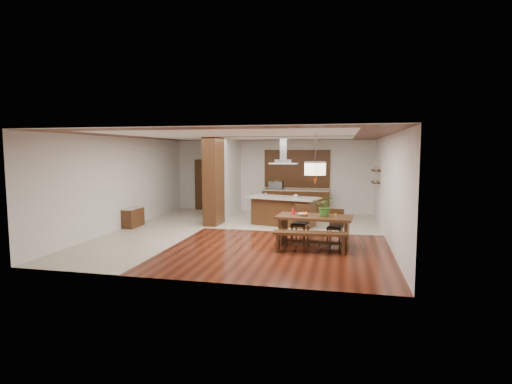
% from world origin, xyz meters
% --- Properties ---
extents(room_shell, '(9.00, 9.04, 2.92)m').
position_xyz_m(room_shell, '(0.00, 0.00, 2.06)').
color(room_shell, '#39130A').
rests_on(room_shell, ground).
extents(tile_hallway, '(2.50, 9.00, 0.01)m').
position_xyz_m(tile_hallway, '(-2.75, 0.00, 0.01)').
color(tile_hallway, beige).
rests_on(tile_hallway, ground).
extents(tile_kitchen, '(5.50, 4.00, 0.01)m').
position_xyz_m(tile_kitchen, '(1.25, 2.50, 0.01)').
color(tile_kitchen, beige).
rests_on(tile_kitchen, ground).
extents(soffit_band, '(8.00, 9.00, 0.02)m').
position_xyz_m(soffit_band, '(0.00, 0.00, 2.88)').
color(soffit_band, '#37170D').
rests_on(soffit_band, room_shell).
extents(partition_pier, '(0.45, 1.00, 2.90)m').
position_xyz_m(partition_pier, '(-1.40, 1.20, 1.45)').
color(partition_pier, '#311C0D').
rests_on(partition_pier, ground).
extents(partition_stub, '(0.18, 2.40, 2.90)m').
position_xyz_m(partition_stub, '(-1.40, 3.30, 1.45)').
color(partition_stub, silver).
rests_on(partition_stub, ground).
extents(hallway_console, '(0.37, 0.88, 0.63)m').
position_xyz_m(hallway_console, '(-3.81, 0.20, 0.32)').
color(hallway_console, '#311C0D').
rests_on(hallway_console, ground).
extents(hallway_doorway, '(1.10, 0.20, 2.10)m').
position_xyz_m(hallway_doorway, '(-2.70, 4.40, 1.05)').
color(hallway_doorway, '#311C0D').
rests_on(hallway_doorway, ground).
extents(rear_counter, '(2.60, 0.62, 0.95)m').
position_xyz_m(rear_counter, '(1.00, 4.20, 0.48)').
color(rear_counter, '#311C0D').
rests_on(rear_counter, ground).
extents(kitchen_window, '(2.60, 0.08, 1.50)m').
position_xyz_m(kitchen_window, '(1.00, 4.46, 1.75)').
color(kitchen_window, brown).
rests_on(kitchen_window, room_shell).
extents(shelf_lower, '(0.26, 0.90, 0.04)m').
position_xyz_m(shelf_lower, '(3.87, 2.60, 1.40)').
color(shelf_lower, '#311C0D').
rests_on(shelf_lower, room_shell).
extents(shelf_upper, '(0.26, 0.90, 0.04)m').
position_xyz_m(shelf_upper, '(3.87, 2.60, 1.80)').
color(shelf_upper, '#311C0D').
rests_on(shelf_upper, room_shell).
extents(dining_table, '(1.97, 1.10, 0.79)m').
position_xyz_m(dining_table, '(2.10, -1.18, 0.58)').
color(dining_table, '#311C0D').
rests_on(dining_table, ground).
extents(dining_bench, '(1.80, 0.46, 0.50)m').
position_xyz_m(dining_bench, '(2.04, -1.87, 0.25)').
color(dining_bench, '#311C0D').
rests_on(dining_bench, ground).
extents(dining_chair_left, '(0.51, 0.51, 0.97)m').
position_xyz_m(dining_chair_left, '(1.67, -0.57, 0.49)').
color(dining_chair_left, '#311C0D').
rests_on(dining_chair_left, ground).
extents(dining_chair_right, '(0.46, 0.46, 0.89)m').
position_xyz_m(dining_chair_right, '(2.62, -0.64, 0.44)').
color(dining_chair_right, '#311C0D').
rests_on(dining_chair_right, ground).
extents(pendant_lantern, '(0.64, 0.64, 1.31)m').
position_xyz_m(pendant_lantern, '(2.10, -1.18, 2.25)').
color(pendant_lantern, '#FFE6C3').
rests_on(pendant_lantern, room_shell).
extents(foliage_plant, '(0.46, 0.40, 0.51)m').
position_xyz_m(foliage_plant, '(2.37, -1.19, 1.05)').
color(foliage_plant, '#356B23').
rests_on(foliage_plant, dining_table).
extents(fruit_bowl, '(0.30, 0.30, 0.06)m').
position_xyz_m(fruit_bowl, '(1.81, -1.23, 0.82)').
color(fruit_bowl, '#BAB2A3').
rests_on(fruit_bowl, dining_table).
extents(napkin_cone, '(0.15, 0.15, 0.21)m').
position_xyz_m(napkin_cone, '(1.53, -1.07, 0.90)').
color(napkin_cone, '#AF0C19').
rests_on(napkin_cone, dining_table).
extents(gold_ornament, '(0.09, 0.09, 0.10)m').
position_xyz_m(gold_ornament, '(2.62, -1.30, 0.84)').
color(gold_ornament, gold).
rests_on(gold_ornament, dining_table).
extents(kitchen_island, '(2.50, 1.57, 0.96)m').
position_xyz_m(kitchen_island, '(0.90, 1.50, 0.49)').
color(kitchen_island, '#311C0D').
rests_on(kitchen_island, ground).
extents(range_hood, '(0.90, 0.55, 0.87)m').
position_xyz_m(range_hood, '(0.90, 1.50, 2.46)').
color(range_hood, silver).
rests_on(range_hood, room_shell).
extents(island_cup, '(0.13, 0.13, 0.09)m').
position_xyz_m(island_cup, '(1.31, 1.42, 1.00)').
color(island_cup, white).
rests_on(island_cup, kitchen_island).
extents(microwave, '(0.54, 0.37, 0.30)m').
position_xyz_m(microwave, '(0.21, 4.20, 1.10)').
color(microwave, silver).
rests_on(microwave, rear_counter).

